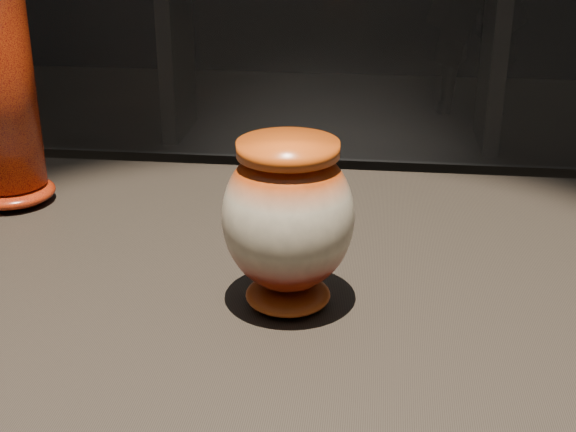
% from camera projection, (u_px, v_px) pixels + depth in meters
% --- Properties ---
extents(main_vase, '(0.16, 0.16, 0.19)m').
position_uv_depth(main_vase, '(288.00, 219.00, 0.85)').
color(main_vase, maroon).
rests_on(main_vase, display_plinth).
extents(back_shelf, '(2.00, 0.60, 0.90)m').
position_uv_depth(back_shelf, '(332.00, 21.00, 4.22)').
color(back_shelf, black).
rests_on(back_shelf, ground).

